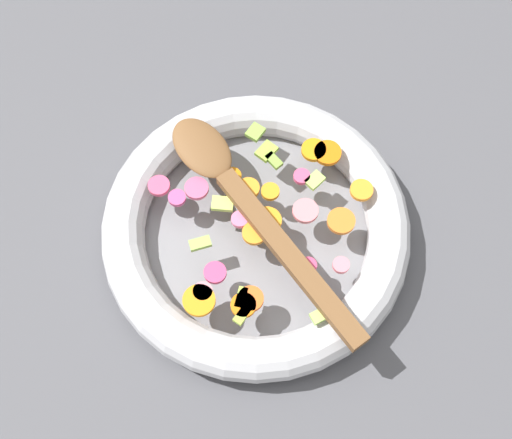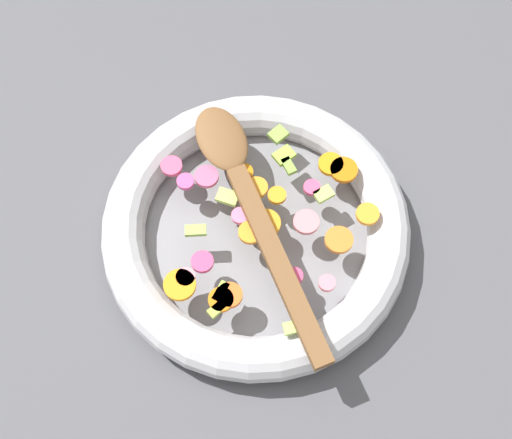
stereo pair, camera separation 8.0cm
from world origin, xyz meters
The scene contains 4 objects.
ground_plane centered at (0.00, 0.00, 0.00)m, with size 4.00×4.00×0.00m, color #4C4C51.
skillet centered at (0.00, 0.00, 0.02)m, with size 0.36×0.36×0.05m.
chopped_vegetables centered at (0.00, -0.01, 0.05)m, with size 0.27×0.26×0.01m.
wooden_spoon centered at (0.00, 0.02, 0.06)m, with size 0.09×0.34×0.01m.
Camera 2 is at (-0.17, -0.28, 0.78)m, focal length 50.00 mm.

